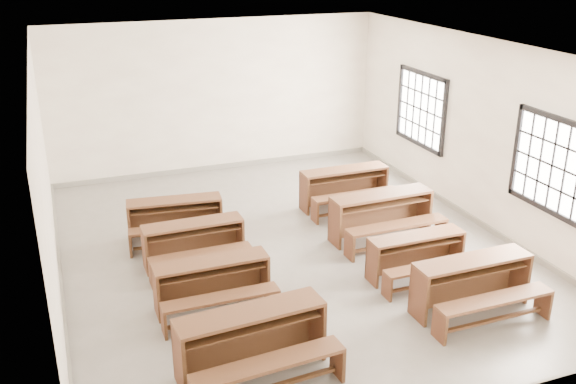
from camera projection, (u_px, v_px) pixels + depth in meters
name	position (u px, v px, depth m)	size (l,w,h in m)	color
room	(294.00, 120.00, 9.61)	(8.50, 8.50, 3.20)	gray
desk_set_0	(253.00, 338.00, 7.26)	(1.79, 1.02, 0.78)	brown
desk_set_1	(213.00, 281.00, 8.58)	(1.54, 0.80, 0.69)	brown
desk_set_2	(194.00, 241.00, 9.74)	(1.53, 0.80, 0.69)	brown
desk_set_3	(175.00, 217.00, 10.59)	(1.63, 0.98, 0.69)	brown
desk_set_4	(473.00, 281.00, 8.51)	(1.66, 0.87, 0.74)	brown
desk_set_5	(417.00, 253.00, 9.39)	(1.46, 0.76, 0.66)	brown
desk_set_6	(382.00, 213.00, 10.60)	(1.76, 0.94, 0.78)	brown
desk_set_7	(345.00, 185.00, 11.87)	(1.64, 0.85, 0.74)	brown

